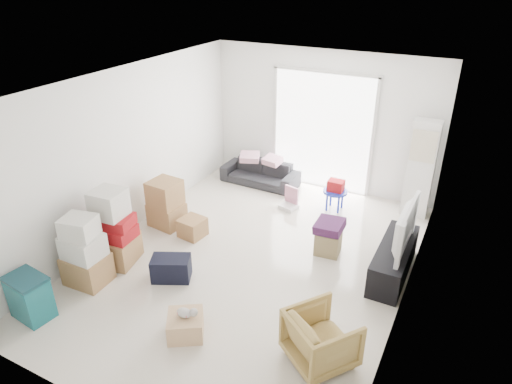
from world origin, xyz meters
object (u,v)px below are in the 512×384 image
at_px(television, 397,241).
at_px(ottoman, 328,242).
at_px(tv_console, 393,260).
at_px(sofa, 260,170).
at_px(kids_table, 336,189).
at_px(storage_bins, 30,297).
at_px(ac_tower, 421,169).
at_px(armchair, 321,336).
at_px(wood_crate, 185,325).

relative_size(television, ottoman, 3.07).
bearing_deg(tv_console, sofa, 149.17).
xyz_separation_m(tv_console, television, (0.00, 0.00, 0.32)).
bearing_deg(kids_table, sofa, 168.24).
bearing_deg(sofa, storage_bins, -98.31).
distance_m(ac_tower, storage_bins, 6.34).
xyz_separation_m(ottoman, kids_table, (-0.36, 1.39, 0.22)).
bearing_deg(sofa, tv_console, -29.70).
bearing_deg(armchair, television, -64.37).
bearing_deg(wood_crate, kids_table, 81.33).
relative_size(sofa, wood_crate, 3.75).
relative_size(armchair, wood_crate, 1.68).
bearing_deg(ottoman, television, -5.56).
relative_size(tv_console, wood_crate, 3.43).
height_order(armchair, ottoman, armchair).
bearing_deg(ottoman, storage_bins, -132.79).
xyz_separation_m(ac_tower, ottoman, (-0.97, -1.90, -0.69)).
height_order(armchair, wood_crate, armchair).
xyz_separation_m(armchair, ottoman, (-0.64, 2.11, -0.17)).
bearing_deg(ottoman, wood_crate, -110.96).
height_order(tv_console, television, television).
height_order(television, ottoman, television).
bearing_deg(ac_tower, television, -88.57).
bearing_deg(armchair, ottoman, -36.83).
height_order(sofa, ottoman, sofa).
xyz_separation_m(sofa, wood_crate, (1.12, -4.23, -0.17)).
distance_m(television, wood_crate, 3.12).
xyz_separation_m(tv_console, ottoman, (-1.02, 0.10, -0.06)).
height_order(kids_table, wood_crate, kids_table).
xyz_separation_m(sofa, kids_table, (1.71, -0.36, 0.10)).
distance_m(sofa, wood_crate, 4.38).
bearing_deg(ac_tower, ottoman, -117.09).
xyz_separation_m(kids_table, wood_crate, (-0.59, -3.87, -0.27)).
xyz_separation_m(television, wood_crate, (-1.97, -2.39, -0.42)).
height_order(sofa, wood_crate, sofa).
bearing_deg(wood_crate, storage_bins, -161.98).
relative_size(television, wood_crate, 2.71).
height_order(storage_bins, ottoman, storage_bins).
bearing_deg(wood_crate, ac_tower, 66.31).
distance_m(ac_tower, kids_table, 1.50).
xyz_separation_m(storage_bins, wood_crate, (1.93, 0.63, -0.16)).
height_order(ac_tower, television, ac_tower).
relative_size(armchair, kids_table, 1.22).
relative_size(television, kids_table, 1.96).
height_order(ac_tower, ottoman, ac_tower).
relative_size(ac_tower, wood_crate, 4.16).
bearing_deg(tv_console, kids_table, 132.83).
xyz_separation_m(armchair, storage_bins, (-3.52, -1.00, -0.05)).
height_order(ac_tower, sofa, ac_tower).
relative_size(armchair, ottoman, 1.91).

